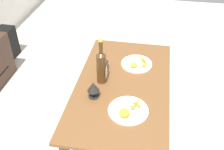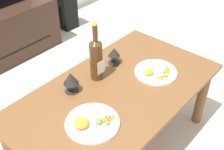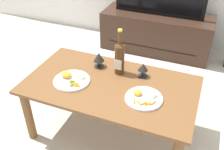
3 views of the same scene
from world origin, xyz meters
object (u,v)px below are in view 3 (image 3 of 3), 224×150
at_px(dining_table, 110,93).
at_px(goblet_right, 143,68).
at_px(tv_stand, 156,33).
at_px(wine_bottle, 120,57).
at_px(goblet_left, 99,58).
at_px(dinner_plate_right, 144,98).
at_px(dinner_plate_left, 71,80).

bearing_deg(dining_table, goblet_right, 44.08).
distance_m(tv_stand, wine_bottle, 1.48).
relative_size(goblet_left, dinner_plate_right, 0.49).
relative_size(dining_table, dinner_plate_right, 4.86).
distance_m(dinner_plate_left, dinner_plate_right, 0.58).
bearing_deg(dinner_plate_right, dinner_plate_left, 179.93).
height_order(wine_bottle, dinner_plate_right, wine_bottle).
relative_size(wine_bottle, goblet_right, 3.27).
relative_size(wine_bottle, dinner_plate_right, 1.41).
bearing_deg(dinner_plate_left, dinner_plate_right, -0.07).
bearing_deg(dinner_plate_left, dining_table, 14.84).
distance_m(tv_stand, goblet_left, 1.45).
distance_m(goblet_right, dinner_plate_left, 0.57).
bearing_deg(wine_bottle, dinner_plate_left, -140.58).
height_order(dining_table, wine_bottle, wine_bottle).
height_order(goblet_left, dinner_plate_right, goblet_left).
height_order(dining_table, goblet_left, goblet_left).
distance_m(goblet_left, dinner_plate_right, 0.55).
height_order(tv_stand, goblet_left, goblet_left).
bearing_deg(goblet_left, dining_table, -46.85).
xyz_separation_m(dining_table, wine_bottle, (0.01, 0.17, 0.24)).
height_order(dining_table, tv_stand, dining_table).
bearing_deg(wine_bottle, goblet_right, 6.53).
bearing_deg(goblet_right, dinner_plate_right, -72.16).
xyz_separation_m(tv_stand, goblet_left, (-0.17, -1.40, 0.36)).
bearing_deg(dinner_plate_left, goblet_right, 28.78).
xyz_separation_m(wine_bottle, dinner_plate_right, (0.28, -0.25, -0.14)).
height_order(tv_stand, wine_bottle, wine_bottle).
relative_size(dining_table, goblet_left, 9.98).
distance_m(tv_stand, dinner_plate_right, 1.72).
height_order(wine_bottle, goblet_right, wine_bottle).
relative_size(tv_stand, goblet_right, 11.80).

